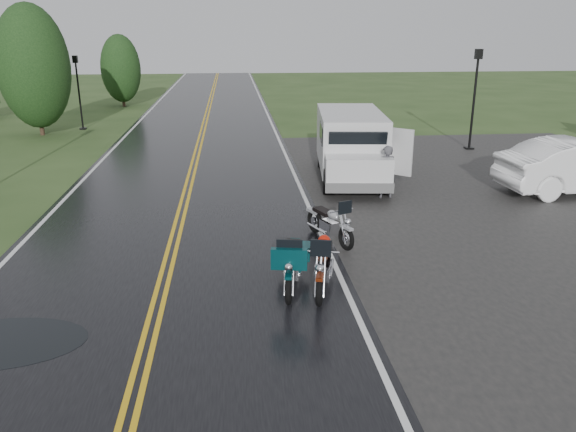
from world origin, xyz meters
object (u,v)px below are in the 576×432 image
object	(u,v)px
motorcycle_teal	(289,276)
lamp_post_far_right	(474,100)
motorcycle_silver	(347,229)
motorcycle_red	(320,277)
van_white	(328,158)
person_at_van	(386,173)
lamp_post_far_left	(79,93)

from	to	relation	value
motorcycle_teal	lamp_post_far_right	size ratio (longest dim) A/B	0.50
motorcycle_teal	motorcycle_silver	size ratio (longest dim) A/B	1.08
motorcycle_red	van_white	size ratio (longest dim) A/B	0.36
person_at_van	lamp_post_far_left	size ratio (longest dim) A/B	0.43
motorcycle_teal	motorcycle_silver	distance (m)	3.11
lamp_post_far_right	person_at_van	bearing A→B (deg)	-129.09
motorcycle_silver	van_white	world-z (taller)	van_white
lamp_post_far_right	motorcycle_red	bearing A→B (deg)	-122.24
lamp_post_far_right	lamp_post_far_left	bearing A→B (deg)	158.91
lamp_post_far_left	motorcycle_red	bearing A→B (deg)	-65.88
motorcycle_silver	lamp_post_far_right	bearing A→B (deg)	32.86
person_at_van	motorcycle_teal	bearing A→B (deg)	57.66
van_white	person_at_van	size ratio (longest dim) A/B	3.63
lamp_post_far_left	lamp_post_far_right	xyz separation A→B (m)	(18.59, -7.17, 0.26)
van_white	person_at_van	xyz separation A→B (m)	(1.75, -0.66, -0.36)
lamp_post_far_left	lamp_post_far_right	size ratio (longest dim) A/B	0.88
motorcycle_red	van_white	distance (m)	7.96
motorcycle_red	motorcycle_teal	bearing A→B (deg)	-179.79
van_white	person_at_van	bearing A→B (deg)	-14.38
motorcycle_teal	lamp_post_far_right	bearing A→B (deg)	65.97
motorcycle_teal	lamp_post_far_right	world-z (taller)	lamp_post_far_right
motorcycle_red	motorcycle_teal	xyz separation A→B (m)	(-0.58, 0.13, 0.00)
van_white	motorcycle_red	bearing A→B (deg)	-94.43
motorcycle_red	motorcycle_silver	distance (m)	2.97
motorcycle_red	lamp_post_far_left	world-z (taller)	lamp_post_far_left
motorcycle_teal	person_at_van	distance (m)	7.98
van_white	lamp_post_far_right	distance (m)	9.97
motorcycle_silver	lamp_post_far_left	bearing A→B (deg)	97.18
person_at_van	lamp_post_far_left	distance (m)	19.22
person_at_van	lamp_post_far_right	xyz separation A→B (m)	(5.78, 7.12, 1.36)
motorcycle_red	lamp_post_far_left	bearing A→B (deg)	127.10
motorcycle_teal	person_at_van	xyz separation A→B (m)	(3.80, 7.02, 0.19)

